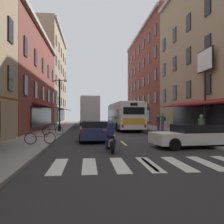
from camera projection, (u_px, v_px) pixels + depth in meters
name	position (u px, v px, depth m)	size (l,w,h in m)	color
ground_plane	(117.00, 138.00, 19.04)	(34.80, 80.00, 0.10)	#28282B
lane_centre_dashes	(117.00, 138.00, 18.79)	(0.14, 73.90, 0.01)	#DBCC4C
crosswalk_near	(149.00, 164.00, 9.09)	(7.10, 2.80, 0.01)	silver
sidewalk_left	(39.00, 138.00, 18.45)	(3.00, 80.00, 0.14)	gray
sidewalk_right	(190.00, 136.00, 19.62)	(3.00, 80.00, 0.14)	gray
billboard_sign	(205.00, 71.00, 19.62)	(0.40, 2.56, 6.84)	black
transit_bus	(124.00, 116.00, 29.21)	(2.78, 11.93, 3.11)	silver
box_truck	(89.00, 112.00, 33.79)	(2.71, 7.14, 4.12)	black
sedan_near	(89.00, 120.00, 42.82)	(1.97, 4.84, 1.44)	black
sedan_mid	(196.00, 135.00, 13.59)	(4.94, 2.46, 1.28)	silver
sedan_far	(94.00, 130.00, 16.98)	(2.03, 4.64, 1.37)	navy
motorcycle_rider	(110.00, 137.00, 12.11)	(0.62, 2.07, 1.66)	black
bicycle_near	(53.00, 130.00, 19.95)	(1.71, 0.48, 0.91)	black
bicycle_mid	(40.00, 138.00, 14.00)	(1.68, 0.53, 0.91)	black
pedestrian_near	(163.00, 122.00, 24.45)	(0.51, 0.36, 1.76)	#66387F
pedestrian_mid	(201.00, 127.00, 15.95)	(0.36, 0.36, 1.67)	#B29947
pedestrian_far	(141.00, 120.00, 34.40)	(0.36, 0.36, 1.60)	#33663F
pedestrian_rear	(158.00, 122.00, 25.56)	(0.36, 0.36, 1.62)	#66387F
street_lamp_twin	(60.00, 102.00, 24.06)	(1.42, 0.32, 5.15)	black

